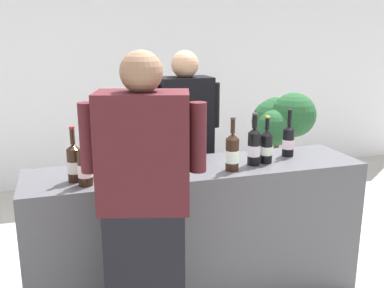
{
  "coord_description": "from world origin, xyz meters",
  "views": [
    {
      "loc": [
        -0.8,
        -2.47,
        1.73
      ],
      "look_at": [
        -0.04,
        0.0,
        1.07
      ],
      "focal_mm": 40.18,
      "sensor_mm": 36.0,
      "label": 1
    }
  ],
  "objects": [
    {
      "name": "wall_back",
      "position": [
        0.0,
        2.6,
        1.4
      ],
      "size": [
        8.0,
        0.1,
        2.8
      ],
      "primitive_type": "cube",
      "color": "white",
      "rests_on": "ground_plane"
    },
    {
      "name": "counter",
      "position": [
        0.0,
        0.0,
        0.46
      ],
      "size": [
        2.14,
        0.53,
        0.92
      ],
      "primitive_type": "cube",
      "color": "#4C4C51",
      "rests_on": "ground_plane"
    },
    {
      "name": "wine_bottle_0",
      "position": [
        -0.76,
        -0.06,
        1.03
      ],
      "size": [
        0.08,
        0.08,
        0.32
      ],
      "color": "black",
      "rests_on": "counter"
    },
    {
      "name": "wine_bottle_1",
      "position": [
        0.66,
        0.05,
        1.03
      ],
      "size": [
        0.08,
        0.08,
        0.32
      ],
      "color": "black",
      "rests_on": "counter"
    },
    {
      "name": "wine_bottle_2",
      "position": [
        0.45,
        -0.05,
        1.03
      ],
      "size": [
        0.08,
        0.08,
        0.31
      ],
      "color": "black",
      "rests_on": "counter"
    },
    {
      "name": "wine_bottle_3",
      "position": [
        0.35,
        -0.07,
        1.04
      ],
      "size": [
        0.08,
        0.08,
        0.34
      ],
      "color": "black",
      "rests_on": "counter"
    },
    {
      "name": "wine_bottle_4",
      "position": [
        0.17,
        -0.13,
        1.04
      ],
      "size": [
        0.08,
        0.08,
        0.33
      ],
      "color": "black",
      "rests_on": "counter"
    },
    {
      "name": "wine_bottle_5",
      "position": [
        -0.7,
        -0.15,
        1.03
      ],
      "size": [
        0.08,
        0.08,
        0.31
      ],
      "color": "black",
      "rests_on": "counter"
    },
    {
      "name": "wine_glass",
      "position": [
        -0.14,
        -0.09,
        1.05
      ],
      "size": [
        0.07,
        0.07,
        0.19
      ],
      "color": "silver",
      "rests_on": "counter"
    },
    {
      "name": "ice_bucket",
      "position": [
        -0.48,
        0.01,
        1.02
      ],
      "size": [
        0.19,
        0.19,
        0.2
      ],
      "color": "silver",
      "rests_on": "counter"
    },
    {
      "name": "person_server",
      "position": [
        0.07,
        0.53,
        0.8
      ],
      "size": [
        0.54,
        0.25,
        1.62
      ],
      "color": "black",
      "rests_on": "ground_plane"
    },
    {
      "name": "person_guest",
      "position": [
        -0.45,
        -0.58,
        0.81
      ],
      "size": [
        0.56,
        0.35,
        1.67
      ],
      "color": "black",
      "rests_on": "ground_plane"
    },
    {
      "name": "potted_shrub",
      "position": [
        1.24,
        1.19,
        0.87
      ],
      "size": [
        0.58,
        0.65,
        1.2
      ],
      "color": "brown",
      "rests_on": "ground_plane"
    }
  ]
}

